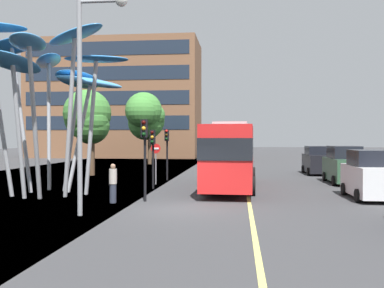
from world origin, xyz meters
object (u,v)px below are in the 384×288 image
at_px(car_parked_mid, 371,176).
at_px(car_parked_far, 344,166).
at_px(traffic_light_island_mid, 167,143).
at_px(pedestrian, 113,183).
at_px(car_side_street, 318,161).
at_px(no_entry_sign, 156,157).
at_px(street_lamp, 91,76).
at_px(traffic_light_kerb_far, 153,146).
at_px(traffic_light_kerb_near, 145,142).
at_px(leaf_sculpture, 52,69).
at_px(red_bus, 231,152).

relative_size(car_parked_mid, car_parked_far, 0.89).
bearing_deg(traffic_light_island_mid, pedestrian, -93.85).
height_order(car_parked_far, car_side_street, car_parked_far).
bearing_deg(no_entry_sign, car_parked_far, 8.88).
bearing_deg(street_lamp, traffic_light_kerb_far, 85.86).
relative_size(car_parked_far, no_entry_sign, 1.83).
xyz_separation_m(car_parked_far, pedestrian, (-11.96, -9.47, -0.23)).
bearing_deg(traffic_light_kerb_near, leaf_sculpture, 156.72).
relative_size(car_parked_mid, pedestrian, 2.38).
xyz_separation_m(car_parked_mid, car_parked_far, (0.40, 6.97, 0.03)).
relative_size(traffic_light_kerb_far, pedestrian, 1.92).
bearing_deg(no_entry_sign, car_parked_mid, -24.88).
relative_size(traffic_light_island_mid, car_side_street, 0.77).
distance_m(leaf_sculpture, car_parked_far, 18.06).
relative_size(red_bus, car_parked_far, 2.50).
relative_size(car_parked_mid, car_side_street, 0.91).
xyz_separation_m(red_bus, traffic_light_kerb_near, (-3.73, -5.73, 0.63)).
height_order(red_bus, traffic_light_kerb_far, red_bus).
height_order(traffic_light_kerb_near, car_parked_mid, traffic_light_kerb_near).
bearing_deg(car_parked_far, street_lamp, -133.21).
xyz_separation_m(red_bus, no_entry_sign, (-4.61, 1.45, -0.35)).
distance_m(red_bus, car_parked_mid, 7.57).
distance_m(car_side_street, street_lamp, 23.05).
relative_size(car_parked_mid, street_lamp, 0.51).
bearing_deg(car_side_street, traffic_light_kerb_far, -134.17).
xyz_separation_m(traffic_light_kerb_near, car_side_street, (10.28, 15.95, -1.60)).
bearing_deg(no_entry_sign, street_lamp, -91.65).
xyz_separation_m(red_bus, car_side_street, (6.55, 10.22, -0.97)).
height_order(traffic_light_kerb_far, no_entry_sign, traffic_light_kerb_far).
relative_size(traffic_light_island_mid, pedestrian, 2.01).
distance_m(traffic_light_kerb_near, traffic_light_island_mid, 9.72).
bearing_deg(car_side_street, no_entry_sign, -141.84).
distance_m(traffic_light_island_mid, pedestrian, 10.34).
xyz_separation_m(car_side_street, pedestrian, (-11.58, -16.44, -0.18)).
bearing_deg(red_bus, traffic_light_kerb_near, -123.09).
bearing_deg(car_side_street, car_parked_far, -86.87).
height_order(traffic_light_kerb_far, car_parked_far, traffic_light_kerb_far).
bearing_deg(red_bus, car_parked_mid, -29.65).
relative_size(red_bus, car_side_street, 2.55).
bearing_deg(no_entry_sign, traffic_light_kerb_near, -83.03).
bearing_deg(car_parked_far, no_entry_sign, -171.12).
xyz_separation_m(traffic_light_island_mid, car_parked_mid, (10.87, -7.69, -1.42)).
bearing_deg(traffic_light_kerb_far, traffic_light_kerb_near, -83.05).
bearing_deg(no_entry_sign, traffic_light_kerb_far, -83.00).
xyz_separation_m(red_bus, car_parked_mid, (6.53, -3.72, -0.95)).
distance_m(leaf_sculpture, no_entry_sign, 8.07).
xyz_separation_m(traffic_light_island_mid, no_entry_sign, (-0.27, -2.52, -0.83)).
distance_m(car_parked_far, pedestrian, 15.26).
distance_m(traffic_light_kerb_near, traffic_light_kerb_far, 4.81).
height_order(red_bus, traffic_light_island_mid, red_bus).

